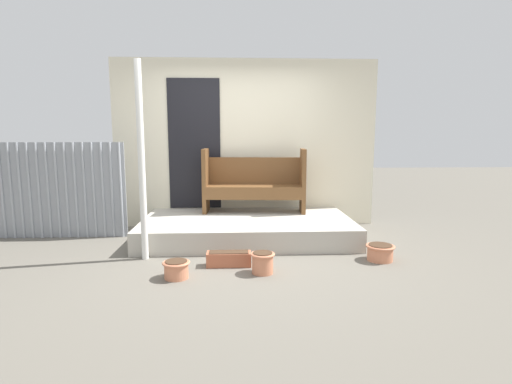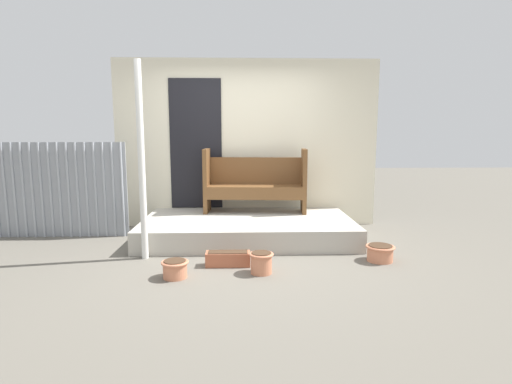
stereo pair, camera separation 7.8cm
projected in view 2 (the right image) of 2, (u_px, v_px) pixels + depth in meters
ground_plane at (239, 256)px, 4.84m from camera, size 24.00×24.00×0.00m
porch_slab at (248, 228)px, 5.62m from camera, size 2.89×1.60×0.29m
house_wall at (245, 144)px, 6.27m from camera, size 4.09×0.08×2.60m
fence_corrugated at (33, 190)px, 5.62m from camera, size 2.64×0.05×1.35m
support_post at (141, 162)px, 4.57m from camera, size 0.08×0.08×2.28m
bench at (255, 181)px, 5.99m from camera, size 1.54×0.50×0.95m
flower_pot_left at (175, 268)px, 4.09m from camera, size 0.28×0.28×0.18m
flower_pot_middle at (261, 262)px, 4.22m from camera, size 0.26×0.26×0.23m
flower_pot_right at (380, 252)px, 4.62m from camera, size 0.33×0.33×0.19m
planter_box_rect at (228, 259)px, 4.47m from camera, size 0.50×0.17×0.16m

